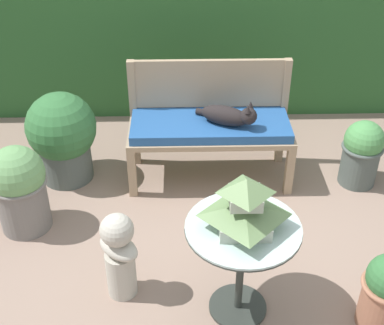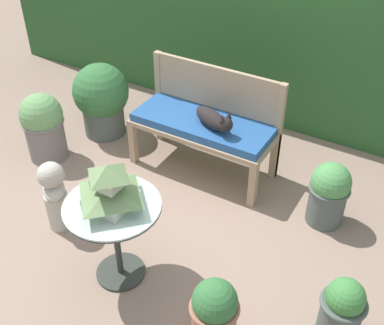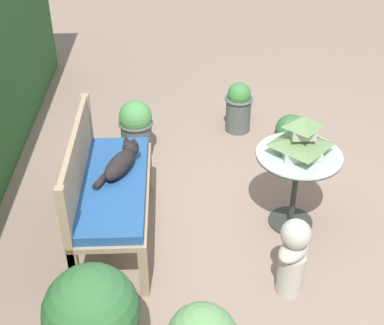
# 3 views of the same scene
# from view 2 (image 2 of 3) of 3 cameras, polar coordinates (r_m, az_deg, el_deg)

# --- Properties ---
(ground) EXTENTS (30.00, 30.00, 0.00)m
(ground) POSITION_cam_2_polar(r_m,az_deg,el_deg) (3.76, -4.87, -8.20)
(ground) COLOR gray
(foliage_hedge_back) EXTENTS (6.40, 0.81, 1.73)m
(foliage_hedge_back) POSITION_cam_2_polar(r_m,az_deg,el_deg) (5.04, 10.13, 15.54)
(foliage_hedge_back) COLOR #285628
(foliage_hedge_back) RESTS_ON ground
(garden_bench) EXTENTS (1.24, 0.50, 0.51)m
(garden_bench) POSITION_cam_2_polar(r_m,az_deg,el_deg) (4.10, 1.27, 4.14)
(garden_bench) COLOR tan
(garden_bench) RESTS_ON ground
(bench_backrest) EXTENTS (1.24, 0.06, 0.90)m
(bench_backrest) POSITION_cam_2_polar(r_m,az_deg,el_deg) (4.17, 2.88, 8.04)
(bench_backrest) COLOR tan
(bench_backrest) RESTS_ON ground
(cat) EXTENTS (0.44, 0.32, 0.21)m
(cat) POSITION_cam_2_polar(r_m,az_deg,el_deg) (3.93, 2.61, 5.13)
(cat) COLOR black
(cat) RESTS_ON garden_bench
(patio_table) EXTENTS (0.63, 0.63, 0.64)m
(patio_table) POSITION_cam_2_polar(r_m,az_deg,el_deg) (3.15, -9.22, -6.86)
(patio_table) COLOR #2D332D
(patio_table) RESTS_ON ground
(pagoda_birdhouse) EXTENTS (0.36, 0.36, 0.31)m
(pagoda_birdhouse) POSITION_cam_2_polar(r_m,az_deg,el_deg) (2.97, -9.72, -3.05)
(pagoda_birdhouse) COLOR #B2BCA8
(pagoda_birdhouse) RESTS_ON patio_table
(garden_bust) EXTENTS (0.31, 0.31, 0.60)m
(garden_bust) POSITION_cam_2_polar(r_m,az_deg,el_deg) (3.73, -15.95, -3.60)
(garden_bust) COLOR #B7B2A3
(garden_bust) RESTS_ON ground
(potted_plant_bench_right) EXTENTS (0.32, 0.32, 0.54)m
(potted_plant_bench_right) POSITION_cam_2_polar(r_m,az_deg,el_deg) (3.80, 15.90, -3.47)
(potted_plant_bench_right) COLOR #4C5651
(potted_plant_bench_right) RESTS_ON ground
(potted_plant_path_edge) EXTENTS (0.38, 0.38, 0.64)m
(potted_plant_path_edge) POSITION_cam_2_polar(r_m,az_deg,el_deg) (4.52, -17.20, 4.20)
(potted_plant_path_edge) COLOR slate
(potted_plant_path_edge) RESTS_ON ground
(potted_plant_hedge_corner) EXTENTS (0.30, 0.30, 0.50)m
(potted_plant_hedge_corner) POSITION_cam_2_polar(r_m,az_deg,el_deg) (2.96, 2.66, -17.36)
(potted_plant_hedge_corner) COLOR #9E664C
(potted_plant_hedge_corner) RESTS_ON ground
(potted_plant_patio_mid) EXTENTS (0.53, 0.53, 0.73)m
(potted_plant_patio_mid) POSITION_cam_2_polar(r_m,az_deg,el_deg) (4.72, -10.67, 7.48)
(potted_plant_patio_mid) COLOR #4C5651
(potted_plant_patio_mid) RESTS_ON ground
(potted_plant_bench_left) EXTENTS (0.28, 0.28, 0.51)m
(potted_plant_bench_left) POSITION_cam_2_polar(r_m,az_deg,el_deg) (3.08, 17.27, -16.53)
(potted_plant_bench_left) COLOR #4C5651
(potted_plant_bench_left) RESTS_ON ground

